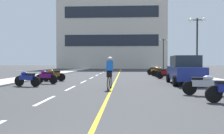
# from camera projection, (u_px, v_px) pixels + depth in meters

# --- Properties ---
(ground_plane) EXTENTS (140.00, 140.00, 0.00)m
(ground_plane) POSITION_uv_depth(u_px,v_px,m) (115.00, 76.00, 23.38)
(ground_plane) COLOR #38383A
(curb_left) EXTENTS (2.40, 72.00, 0.12)m
(curb_left) POSITION_uv_depth(u_px,v_px,m) (54.00, 74.00, 26.76)
(curb_left) COLOR #A8A8A3
(curb_left) RESTS_ON ground
(curb_right) EXTENTS (2.40, 72.00, 0.12)m
(curb_right) POSITION_uv_depth(u_px,v_px,m) (180.00, 74.00, 25.99)
(curb_right) COLOR #A8A8A3
(curb_right) RESTS_ON ground
(lane_dash_1) EXTENTS (0.14, 2.20, 0.01)m
(lane_dash_1) POSITION_uv_depth(u_px,v_px,m) (45.00, 100.00, 8.51)
(lane_dash_1) COLOR silver
(lane_dash_1) RESTS_ON ground
(lane_dash_2) EXTENTS (0.14, 2.20, 0.01)m
(lane_dash_2) POSITION_uv_depth(u_px,v_px,m) (71.00, 88.00, 12.51)
(lane_dash_2) COLOR silver
(lane_dash_2) RESTS_ON ground
(lane_dash_3) EXTENTS (0.14, 2.20, 0.01)m
(lane_dash_3) POSITION_uv_depth(u_px,v_px,m) (84.00, 82.00, 16.50)
(lane_dash_3) COLOR silver
(lane_dash_3) RESTS_ON ground
(lane_dash_4) EXTENTS (0.14, 2.20, 0.01)m
(lane_dash_4) POSITION_uv_depth(u_px,v_px,m) (92.00, 78.00, 20.49)
(lane_dash_4) COLOR silver
(lane_dash_4) RESTS_ON ground
(lane_dash_5) EXTENTS (0.14, 2.20, 0.01)m
(lane_dash_5) POSITION_uv_depth(u_px,v_px,m) (97.00, 75.00, 24.49)
(lane_dash_5) COLOR silver
(lane_dash_5) RESTS_ON ground
(lane_dash_6) EXTENTS (0.14, 2.20, 0.01)m
(lane_dash_6) POSITION_uv_depth(u_px,v_px,m) (101.00, 73.00, 28.48)
(lane_dash_6) COLOR silver
(lane_dash_6) RESTS_ON ground
(lane_dash_7) EXTENTS (0.14, 2.20, 0.01)m
(lane_dash_7) POSITION_uv_depth(u_px,v_px,m) (104.00, 72.00, 32.47)
(lane_dash_7) COLOR silver
(lane_dash_7) RESTS_ON ground
(lane_dash_8) EXTENTS (0.14, 2.20, 0.01)m
(lane_dash_8) POSITION_uv_depth(u_px,v_px,m) (106.00, 71.00, 36.47)
(lane_dash_8) COLOR silver
(lane_dash_8) RESTS_ON ground
(lane_dash_9) EXTENTS (0.14, 2.20, 0.01)m
(lane_dash_9) POSITION_uv_depth(u_px,v_px,m) (108.00, 70.00, 40.46)
(lane_dash_9) COLOR silver
(lane_dash_9) RESTS_ON ground
(lane_dash_10) EXTENTS (0.14, 2.20, 0.01)m
(lane_dash_10) POSITION_uv_depth(u_px,v_px,m) (109.00, 69.00, 44.45)
(lane_dash_10) COLOR silver
(lane_dash_10) RESTS_ON ground
(lane_dash_11) EXTENTS (0.14, 2.20, 0.01)m
(lane_dash_11) POSITION_uv_depth(u_px,v_px,m) (110.00, 69.00, 48.45)
(lane_dash_11) COLOR silver
(lane_dash_11) RESTS_ON ground
(centre_line_yellow) EXTENTS (0.12, 66.00, 0.01)m
(centre_line_yellow) POSITION_uv_depth(u_px,v_px,m) (119.00, 74.00, 26.36)
(centre_line_yellow) COLOR gold
(centre_line_yellow) RESTS_ON ground
(office_building) EXTENTS (22.94, 6.85, 19.48)m
(office_building) POSITION_uv_depth(u_px,v_px,m) (112.00, 24.00, 50.58)
(office_building) COLOR beige
(office_building) RESTS_ON ground
(street_lamp_mid) EXTENTS (1.46, 0.36, 5.08)m
(street_lamp_mid) POSITION_uv_depth(u_px,v_px,m) (197.00, 34.00, 19.74)
(street_lamp_mid) COLOR black
(street_lamp_mid) RESTS_ON curb_right
(street_lamp_far) EXTENTS (1.46, 0.36, 4.95)m
(street_lamp_far) POSITION_uv_depth(u_px,v_px,m) (163.00, 47.00, 36.33)
(street_lamp_far) COLOR black
(street_lamp_far) RESTS_ON curb_right
(parked_car_near) EXTENTS (2.08, 4.28, 1.82)m
(parked_car_near) POSITION_uv_depth(u_px,v_px,m) (185.00, 70.00, 14.72)
(parked_car_near) COLOR black
(parked_car_near) RESTS_ON ground
(motorcycle_2) EXTENTS (1.70, 0.60, 0.92)m
(motorcycle_2) POSITION_uv_depth(u_px,v_px,m) (203.00, 84.00, 9.78)
(motorcycle_2) COLOR black
(motorcycle_2) RESTS_ON ground
(motorcycle_3) EXTENTS (1.68, 0.67, 0.92)m
(motorcycle_3) POSITION_uv_depth(u_px,v_px,m) (27.00, 78.00, 13.34)
(motorcycle_3) COLOR black
(motorcycle_3) RESTS_ON ground
(motorcycle_4) EXTENTS (1.65, 0.77, 0.92)m
(motorcycle_4) POSITION_uv_depth(u_px,v_px,m) (46.00, 76.00, 15.05)
(motorcycle_4) COLOR black
(motorcycle_4) RESTS_ON ground
(motorcycle_5) EXTENTS (1.70, 0.60, 0.92)m
(motorcycle_5) POSITION_uv_depth(u_px,v_px,m) (54.00, 75.00, 16.88)
(motorcycle_5) COLOR black
(motorcycle_5) RESTS_ON ground
(motorcycle_6) EXTENTS (1.70, 0.60, 0.92)m
(motorcycle_6) POSITION_uv_depth(u_px,v_px,m) (167.00, 73.00, 19.31)
(motorcycle_6) COLOR black
(motorcycle_6) RESTS_ON ground
(motorcycle_7) EXTENTS (1.70, 0.60, 0.92)m
(motorcycle_7) POSITION_uv_depth(u_px,v_px,m) (163.00, 72.00, 21.16)
(motorcycle_7) COLOR black
(motorcycle_7) RESTS_ON ground
(motorcycle_8) EXTENTS (1.70, 0.60, 0.92)m
(motorcycle_8) POSITION_uv_depth(u_px,v_px,m) (160.00, 71.00, 22.97)
(motorcycle_8) COLOR black
(motorcycle_8) RESTS_ON ground
(motorcycle_9) EXTENTS (1.68, 0.64, 0.92)m
(motorcycle_9) POSITION_uv_depth(u_px,v_px,m) (155.00, 71.00, 24.90)
(motorcycle_9) COLOR black
(motorcycle_9) RESTS_ON ground
(motorcycle_10) EXTENTS (1.65, 0.76, 0.92)m
(motorcycle_10) POSITION_uv_depth(u_px,v_px,m) (154.00, 70.00, 26.47)
(motorcycle_10) COLOR black
(motorcycle_10) RESTS_ON ground
(motorcycle_11) EXTENTS (1.70, 0.60, 0.92)m
(motorcycle_11) POSITION_uv_depth(u_px,v_px,m) (155.00, 70.00, 28.04)
(motorcycle_11) COLOR black
(motorcycle_11) RESTS_ON ground
(cyclist_rider) EXTENTS (0.42, 1.77, 1.71)m
(cyclist_rider) POSITION_uv_depth(u_px,v_px,m) (110.00, 72.00, 11.91)
(cyclist_rider) COLOR black
(cyclist_rider) RESTS_ON ground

